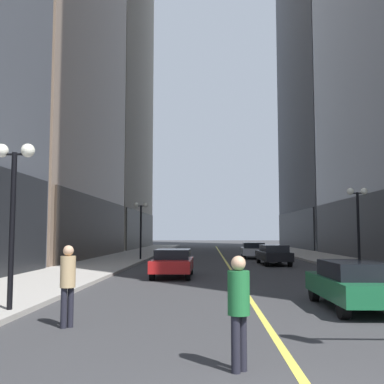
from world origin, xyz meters
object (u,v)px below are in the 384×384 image
street_lamp_right_mid (358,210)px  pedestrian_in_green_parka (239,303)px  car_red (173,262)px  street_lamp_left_near (13,188)px  car_green (354,283)px  street_lamp_left_far (141,218)px  pedestrian_in_tan_trench (68,279)px  car_black (273,254)px  car_silver (253,250)px

street_lamp_right_mid → pedestrian_in_green_parka: bearing=-113.1°
car_red → street_lamp_left_near: (-3.39, -10.58, 2.54)m
car_green → car_red: (-5.69, 9.35, 0.00)m
car_green → street_lamp_left_far: size_ratio=0.98×
pedestrian_in_green_parka → street_lamp_left_near: (-5.52, 4.67, 2.24)m
pedestrian_in_green_parka → street_lamp_left_far: size_ratio=0.39×
pedestrian_in_green_parka → street_lamp_right_mid: (7.28, 17.04, 2.24)m
street_lamp_right_mid → pedestrian_in_tan_trench: bearing=-128.1°
pedestrian_in_tan_trench → car_green: bearing=20.7°
car_black → street_lamp_left_near: bearing=-115.9°
car_silver → pedestrian_in_tan_trench: 29.79m
car_black → pedestrian_in_tan_trench: bearing=-109.8°
car_silver → pedestrian_in_green_parka: size_ratio=2.65×
pedestrian_in_green_parka → pedestrian_in_tan_trench: size_ratio=0.96×
car_green → street_lamp_left_far: 24.07m
car_black → street_lamp_left_far: 10.54m
pedestrian_in_green_parka → street_lamp_left_near: street_lamp_left_near is taller
car_black → pedestrian_in_tan_trench: size_ratio=2.63×
pedestrian_in_tan_trench → street_lamp_left_far: (-1.93, 24.85, 2.19)m
car_red → street_lamp_right_mid: (9.41, 1.79, 2.54)m
car_black → pedestrian_in_green_parka: bearing=-99.2°
street_lamp_left_far → car_black: bearing=-22.9°
street_lamp_left_near → street_lamp_right_mid: 17.80m
car_silver → pedestrian_in_tan_trench: pedestrian_in_tan_trench is taller
car_red → car_silver: same height
pedestrian_in_green_parka → street_lamp_right_mid: size_ratio=0.39×
street_lamp_left_far → street_lamp_left_near: bearing=-90.0°
pedestrian_in_green_parka → pedestrian_in_tan_trench: 4.81m
car_green → pedestrian_in_green_parka: bearing=-121.1°
car_green → car_black: same height
car_green → street_lamp_left_near: 9.51m
car_red → car_black: (6.03, 8.81, 0.00)m
car_green → street_lamp_left_far: street_lamp_left_far is taller
car_red → car_black: size_ratio=0.91×
street_lamp_right_mid → car_red: bearing=-169.2°
street_lamp_left_far → street_lamp_right_mid: (12.80, -11.00, 0.00)m
car_red → car_silver: bearing=72.0°
car_silver → street_lamp_right_mid: street_lamp_right_mid is taller
car_black → street_lamp_left_near: size_ratio=1.08×
car_green → pedestrian_in_tan_trench: pedestrian_in_tan_trench is taller
pedestrian_in_tan_trench → street_lamp_left_near: bearing=142.5°
street_lamp_left_near → car_red: bearing=72.2°
car_green → street_lamp_left_near: bearing=-172.3°
car_red → pedestrian_in_green_parka: (2.14, -15.25, 0.30)m
car_red → pedestrian_in_tan_trench: pedestrian_in_tan_trench is taller
car_green → street_lamp_left_near: size_ratio=0.98×
pedestrian_in_green_parka → pedestrian_in_tan_trench: bearing=138.5°
car_silver → street_lamp_left_near: bearing=-107.9°
car_red → pedestrian_in_green_parka: pedestrian_in_green_parka is taller
car_silver → street_lamp_left_near: street_lamp_left_near is taller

